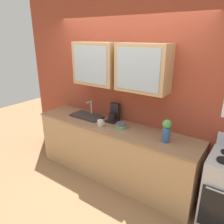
{
  "coord_description": "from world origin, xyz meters",
  "views": [
    {
      "loc": [
        1.78,
        -2.52,
        2.24
      ],
      "look_at": [
        -0.01,
        0.0,
        1.13
      ],
      "focal_mm": 34.74,
      "sensor_mm": 36.0,
      "label": 1
    }
  ],
  "objects_px": {
    "sink_faucet": "(87,116)",
    "bowl_stack": "(121,125)",
    "vase": "(166,130)",
    "cup_near_sink": "(100,123)",
    "coffee_maker": "(114,115)"
  },
  "relations": [
    {
      "from": "cup_near_sink",
      "to": "coffee_maker",
      "type": "distance_m",
      "value": 0.29
    },
    {
      "from": "bowl_stack",
      "to": "cup_near_sink",
      "type": "xyz_separation_m",
      "value": [
        -0.32,
        -0.1,
        0.0
      ]
    },
    {
      "from": "vase",
      "to": "sink_faucet",
      "type": "bearing_deg",
      "value": 176.18
    },
    {
      "from": "cup_near_sink",
      "to": "coffee_maker",
      "type": "xyz_separation_m",
      "value": [
        0.06,
        0.27,
        0.06
      ]
    },
    {
      "from": "bowl_stack",
      "to": "vase",
      "type": "relative_size",
      "value": 0.51
    },
    {
      "from": "bowl_stack",
      "to": "vase",
      "type": "bearing_deg",
      "value": -2.57
    },
    {
      "from": "vase",
      "to": "cup_near_sink",
      "type": "bearing_deg",
      "value": -176.06
    },
    {
      "from": "coffee_maker",
      "to": "sink_faucet",
      "type": "bearing_deg",
      "value": -167.5
    },
    {
      "from": "cup_near_sink",
      "to": "bowl_stack",
      "type": "bearing_deg",
      "value": 17.83
    },
    {
      "from": "sink_faucet",
      "to": "vase",
      "type": "relative_size",
      "value": 1.8
    },
    {
      "from": "vase",
      "to": "coffee_maker",
      "type": "xyz_separation_m",
      "value": [
        -0.97,
        0.2,
        -0.05
      ]
    },
    {
      "from": "cup_near_sink",
      "to": "vase",
      "type": "bearing_deg",
      "value": 3.94
    },
    {
      "from": "coffee_maker",
      "to": "bowl_stack",
      "type": "bearing_deg",
      "value": -33.07
    },
    {
      "from": "sink_faucet",
      "to": "bowl_stack",
      "type": "bearing_deg",
      "value": -5.03
    },
    {
      "from": "sink_faucet",
      "to": "bowl_stack",
      "type": "xyz_separation_m",
      "value": [
        0.74,
        -0.07,
        0.02
      ]
    }
  ]
}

